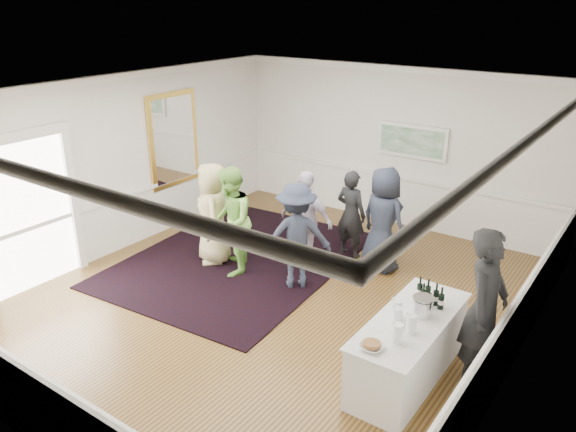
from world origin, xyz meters
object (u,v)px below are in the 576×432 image
Objects in this scene: serving_table at (409,348)px; guest_lilac at (306,220)px; bartender at (485,309)px; nut_bowl at (372,346)px; guest_dark_a at (296,236)px; guest_tan at (213,214)px; guest_dark_b at (351,214)px; guest_navy at (383,220)px; ice_bucket at (423,307)px; guest_green at (231,221)px.

guest_lilac is (-2.72, 1.85, 0.45)m from serving_table.
nut_bowl is (-0.83, -1.25, -0.14)m from bartender.
guest_tan is at bearing -37.84° from guest_dark_a.
bartender is 1.16× the size of guest_lilac.
bartender is 7.64× the size of nut_bowl.
serving_table is 4.34m from guest_tan.
guest_dark_a is (-3.19, 0.73, -0.13)m from bartender.
nut_bowl is at bearing 135.87° from guest_lilac.
nut_bowl is (4.06, -1.90, -0.03)m from guest_tan.
guest_tan is 1.03× the size of guest_dark_a.
serving_table is at bearing 124.56° from bartender.
guest_dark_b is at bearing 86.39° from guest_tan.
bartender reaches higher than serving_table.
guest_tan reaches higher than guest_dark_a.
guest_lilac reaches higher than serving_table.
guest_navy is (-1.62, 2.53, 0.49)m from serving_table.
guest_lilac reaches higher than ice_bucket.
guest_dark_b reaches higher than nut_bowl.
guest_tan is 6.86× the size of nut_bowl.
guest_dark_a is 6.64× the size of nut_bowl.
guest_green is at bearing 86.28° from bartender.
nut_bowl is at bearing 20.51° from guest_tan.
serving_table is at bearing 135.82° from guest_dark_b.
bartender reaches higher than guest_lilac.
guest_tan is 0.55m from guest_green.
guest_tan is at bearing 85.29° from bartender.
ice_bucket is 0.99× the size of nut_bowl.
bartender is 4.39m from guest_green.
guest_navy reaches higher than guest_dark_a.
guest_navy reaches higher than ice_bucket.
guest_green reaches higher than guest_dark_a.
guest_dark_b is (-3.04, 2.24, -0.20)m from bartender.
serving_table is 7.93× the size of ice_bucket.
guest_green is at bearing 45.75° from guest_lilac.
guest_dark_a is at bearing 89.33° from guest_dark_b.
guest_green is 3.80m from ice_bucket.
guest_dark_a is 6.74× the size of ice_bucket.
serving_table is 0.55m from ice_bucket.
ice_bucket is at bearing 150.17° from guest_lilac.
ice_bucket is (2.40, -2.53, 0.14)m from guest_dark_b.
bartender is at bearing 126.44° from guest_dark_a.
ice_bucket is (3.72, -0.79, 0.02)m from guest_green.
nut_bowl is at bearing 28.25° from guest_green.
guest_navy is 6.92× the size of nut_bowl.
guest_green is at bearing 57.76° from guest_dark_b.
guest_dark_b reaches higher than ice_bucket.
serving_table is 1.18× the size of guest_lilac.
guest_navy is (2.02, 1.58, -0.02)m from guest_green.
guest_green reaches higher than guest_navy.
bartender is at bearing 38.05° from guest_tan.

